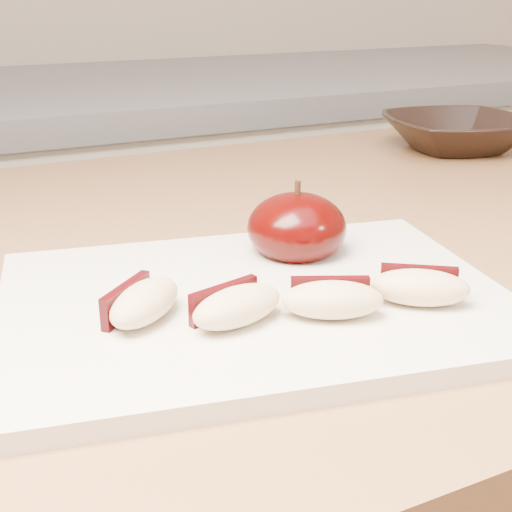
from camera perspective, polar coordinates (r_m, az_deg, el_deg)
name	(u,v)px	position (r m, az deg, el deg)	size (l,w,h in m)	color
back_cabinet	(76,343)	(1.36, -14.24, -6.77)	(2.40, 0.62, 0.94)	silver
cutting_board	(256,303)	(0.44, 0.00, -3.77)	(0.31, 0.22, 0.01)	silver
apple_half	(297,228)	(0.50, 3.28, 2.26)	(0.08, 0.08, 0.06)	black
apple_wedge_a	(143,302)	(0.41, -9.06, -3.65)	(0.06, 0.06, 0.02)	#DCBC8B
apple_wedge_b	(236,306)	(0.40, -1.63, -3.99)	(0.06, 0.04, 0.02)	#DCBC8B
apple_wedge_c	(332,299)	(0.41, 6.10, -3.44)	(0.06, 0.05, 0.02)	#DCBC8B
apple_wedge_d	(420,287)	(0.43, 12.96, -2.41)	(0.06, 0.06, 0.02)	#DCBC8B
bowl	(456,133)	(0.91, 15.72, 9.45)	(0.17, 0.17, 0.04)	black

